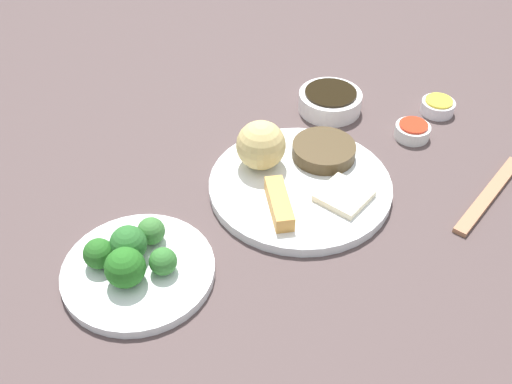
% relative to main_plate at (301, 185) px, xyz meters
% --- Properties ---
extents(tabletop, '(2.20, 2.20, 0.02)m').
position_rel_main_plate_xyz_m(tabletop, '(-0.00, 0.01, -0.02)').
color(tabletop, '#4D3E3D').
rests_on(tabletop, ground).
extents(main_plate, '(0.28, 0.28, 0.02)m').
position_rel_main_plate_xyz_m(main_plate, '(0.00, 0.00, 0.00)').
color(main_plate, white).
rests_on(main_plate, tabletop).
extents(rice_scoop, '(0.08, 0.08, 0.08)m').
position_rel_main_plate_xyz_m(rice_scoop, '(0.01, 0.07, 0.05)').
color(rice_scoop, tan).
rests_on(rice_scoop, main_plate).
extents(spring_roll, '(0.10, 0.08, 0.02)m').
position_rel_main_plate_xyz_m(spring_roll, '(-0.07, 0.01, 0.02)').
color(spring_roll, gold).
rests_on(spring_roll, main_plate).
extents(crab_rangoon_wonton, '(0.08, 0.08, 0.01)m').
position_rel_main_plate_xyz_m(crab_rangoon_wonton, '(-0.01, -0.07, 0.01)').
color(crab_rangoon_wonton, beige).
rests_on(crab_rangoon_wonton, main_plate).
extents(stir_fry_heap, '(0.10, 0.10, 0.02)m').
position_rel_main_plate_xyz_m(stir_fry_heap, '(0.07, -0.01, 0.02)').
color(stir_fry_heap, '#46371F').
rests_on(stir_fry_heap, main_plate).
extents(broccoli_plate, '(0.20, 0.20, 0.01)m').
position_rel_main_plate_xyz_m(broccoli_plate, '(-0.25, 0.13, -0.00)').
color(broccoli_plate, white).
rests_on(broccoli_plate, tabletop).
extents(broccoli_floret_0, '(0.05, 0.05, 0.05)m').
position_rel_main_plate_xyz_m(broccoli_floret_0, '(-0.24, 0.15, 0.03)').
color(broccoli_floret_0, '#29662A').
rests_on(broccoli_floret_0, broccoli_plate).
extents(broccoli_floret_1, '(0.05, 0.05, 0.05)m').
position_rel_main_plate_xyz_m(broccoli_floret_1, '(-0.28, 0.13, 0.03)').
color(broccoli_floret_1, '#24681E').
rests_on(broccoli_floret_1, broccoli_plate).
extents(broccoli_floret_2, '(0.04, 0.04, 0.04)m').
position_rel_main_plate_xyz_m(broccoli_floret_2, '(-0.20, 0.14, 0.03)').
color(broccoli_floret_2, '#3A7333').
rests_on(broccoli_floret_2, broccoli_plate).
extents(broccoli_floret_3, '(0.04, 0.04, 0.04)m').
position_rel_main_plate_xyz_m(broccoli_floret_3, '(-0.27, 0.18, 0.03)').
color(broccoli_floret_3, '#25611F').
rests_on(broccoli_floret_3, broccoli_plate).
extents(broccoli_floret_4, '(0.04, 0.04, 0.04)m').
position_rel_main_plate_xyz_m(broccoli_floret_4, '(-0.24, 0.10, 0.02)').
color(broccoli_floret_4, '#32722E').
rests_on(broccoli_floret_4, broccoli_plate).
extents(soy_sauce_bowl, '(0.11, 0.11, 0.03)m').
position_rel_main_plate_xyz_m(soy_sauce_bowl, '(0.22, 0.03, 0.01)').
color(soy_sauce_bowl, white).
rests_on(soy_sauce_bowl, tabletop).
extents(soy_sauce_bowl_liquid, '(0.09, 0.09, 0.00)m').
position_rel_main_plate_xyz_m(soy_sauce_bowl_liquid, '(0.22, 0.03, 0.03)').
color(soy_sauce_bowl_liquid, black).
rests_on(soy_sauce_bowl_liquid, soy_sauce_bowl).
extents(sauce_ramekin_hot_mustard, '(0.06, 0.06, 0.02)m').
position_rel_main_plate_xyz_m(sauce_ramekin_hot_mustard, '(0.30, -0.15, 0.00)').
color(sauce_ramekin_hot_mustard, white).
rests_on(sauce_ramekin_hot_mustard, tabletop).
extents(sauce_ramekin_hot_mustard_liquid, '(0.05, 0.05, 0.00)m').
position_rel_main_plate_xyz_m(sauce_ramekin_hot_mustard_liquid, '(0.30, -0.15, 0.02)').
color(sauce_ramekin_hot_mustard_liquid, yellow).
rests_on(sauce_ramekin_hot_mustard_liquid, sauce_ramekin_hot_mustard).
extents(sauce_ramekin_sweet_and_sour, '(0.06, 0.06, 0.02)m').
position_rel_main_plate_xyz_m(sauce_ramekin_sweet_and_sour, '(0.20, -0.13, 0.00)').
color(sauce_ramekin_sweet_and_sour, white).
rests_on(sauce_ramekin_sweet_and_sour, tabletop).
extents(sauce_ramekin_sweet_and_sour_liquid, '(0.05, 0.05, 0.00)m').
position_rel_main_plate_xyz_m(sauce_ramekin_sweet_and_sour_liquid, '(0.20, -0.13, 0.02)').
color(sauce_ramekin_sweet_and_sour_liquid, red).
rests_on(sauce_ramekin_sweet_and_sour_liquid, sauce_ramekin_sweet_and_sour).
extents(chopsticks_pair, '(0.21, 0.07, 0.01)m').
position_rel_main_plate_xyz_m(chopsticks_pair, '(0.10, -0.27, -0.00)').
color(chopsticks_pair, '#A8724F').
rests_on(chopsticks_pair, tabletop).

